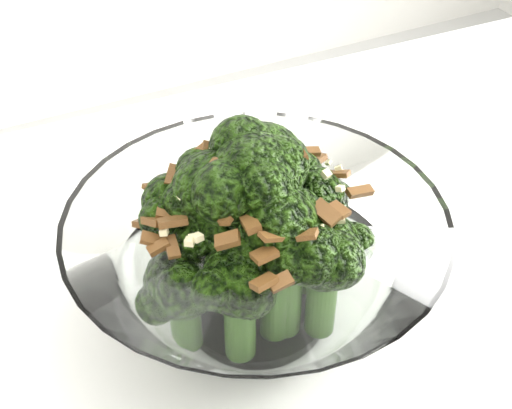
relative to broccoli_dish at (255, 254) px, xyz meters
name	(u,v)px	position (x,y,z in m)	size (l,w,h in m)	color
broccoli_dish	(255,254)	(0.00, 0.00, 0.00)	(0.24, 0.24, 0.15)	white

